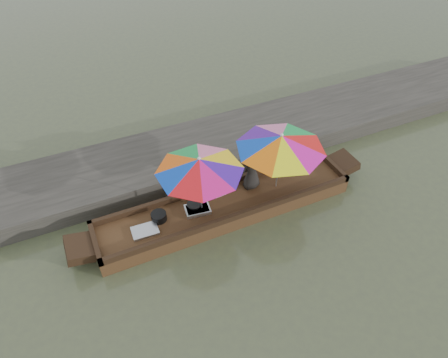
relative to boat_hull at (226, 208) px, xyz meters
name	(u,v)px	position (x,y,z in m)	size (l,w,h in m)	color
water	(226,213)	(0.00, 0.00, -0.17)	(80.00, 80.00, 0.00)	#454B34
dock	(192,152)	(0.00, 2.20, 0.08)	(22.00, 2.20, 0.50)	#2D2B26
boat_hull	(226,208)	(0.00, 0.00, 0.00)	(6.09, 1.20, 0.35)	#3E2917
cooking_pot	(159,217)	(-1.57, 0.13, 0.27)	(0.34, 0.34, 0.18)	black
tray_crayfish	(198,210)	(-0.69, 0.02, 0.22)	(0.56, 0.39, 0.09)	silver
tray_scallop	(145,231)	(-1.95, -0.08, 0.21)	(0.56, 0.39, 0.06)	silver
charcoal_grill	(194,206)	(-0.74, 0.12, 0.25)	(0.30, 0.30, 0.14)	black
supply_bag	(219,190)	(-0.03, 0.34, 0.30)	(0.28, 0.22, 0.26)	silver
vendor	(252,168)	(0.78, 0.25, 0.75)	(0.56, 0.37, 1.14)	black
umbrella_bow	(201,185)	(-0.60, 0.00, 0.95)	(1.88, 1.88, 1.55)	yellow
umbrella_stern	(279,161)	(1.34, 0.00, 0.95)	(2.05, 2.05, 1.55)	green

